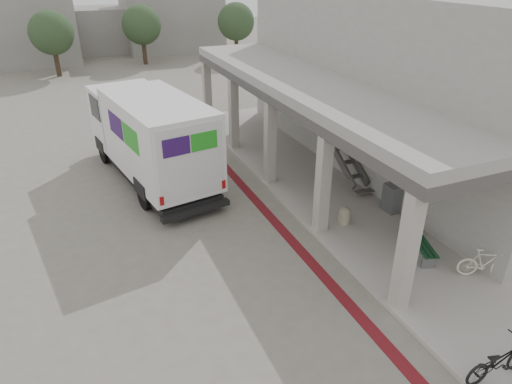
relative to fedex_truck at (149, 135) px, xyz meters
name	(u,v)px	position (x,y,z in m)	size (l,w,h in m)	color
ground	(268,254)	(2.10, -6.71, -1.89)	(120.00, 120.00, 0.00)	slate
bike_lane_stripe	(270,217)	(3.10, -4.71, -1.88)	(0.35, 40.00, 0.01)	maroon
sidewalk	(376,225)	(6.10, -6.71, -1.83)	(4.40, 28.00, 0.12)	#A19A91
transit_building	(377,88)	(8.93, -2.21, 1.51)	(7.60, 17.00, 7.00)	gray
distant_backdrop	(76,26)	(-0.74, 29.17, 0.81)	(28.00, 10.00, 6.50)	gray
tree_left	(51,33)	(-2.90, 21.29, 1.29)	(3.20, 3.20, 4.80)	#38281C
tree_mid	(142,25)	(4.10, 23.29, 1.29)	(3.20, 3.20, 4.80)	#38281C
tree_right	(236,22)	(12.10, 22.29, 1.29)	(3.20, 3.20, 4.80)	#38281C
fedex_truck	(149,135)	(0.00, 0.00, 0.00)	(3.86, 8.62, 3.55)	black
bench	(418,243)	(6.23, -8.54, -1.44)	(1.02, 1.99, 0.46)	slate
bollard_near	(319,220)	(4.20, -6.16, -1.48)	(0.38, 0.38, 0.58)	gray
bollard_far	(344,215)	(5.12, -6.23, -1.47)	(0.40, 0.40, 0.60)	tan
utility_cabinet	(392,198)	(7.10, -6.15, -1.27)	(0.45, 0.60, 1.00)	slate
bicycle_black	(499,361)	(4.60, -12.89, -1.32)	(0.60, 1.72, 0.90)	black
bicycle_cream	(485,263)	(7.10, -10.21, -1.32)	(0.42, 1.48, 0.89)	silver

